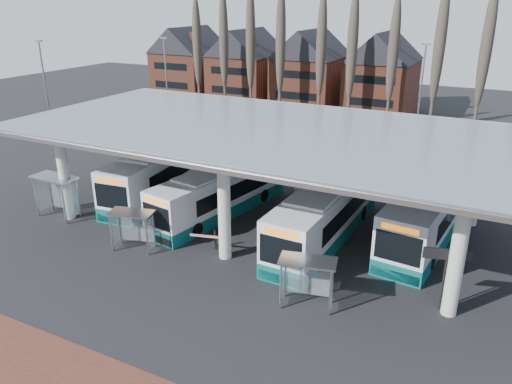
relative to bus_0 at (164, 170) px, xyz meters
The scene contains 16 objects.
ground 13.30m from the bus_0, 45.43° to the right, with size 140.00×140.00×0.00m, color black.
station_canopy 10.18m from the bus_0, ahead, with size 32.00×16.00×6.34m.
poplar_row 26.32m from the bus_0, 68.58° to the left, with size 45.10×1.10×14.50m.
townhouse_row 35.46m from the bus_0, 100.63° to the left, with size 36.80×10.30×12.25m.
lamp_post_a 15.76m from the bus_0, 124.75° to the left, with size 0.80×0.16×10.17m.
lamp_post_b 22.84m from the bus_0, 47.41° to the left, with size 0.80×0.16×10.17m.
lamp_post_d 17.74m from the bus_0, 164.64° to the left, with size 0.80×0.16×10.17m.
bus_0 is the anchor object (origin of this frame).
bus_1 6.08m from the bus_0, 14.95° to the right, with size 4.38×11.88×3.23m.
bus_2 13.59m from the bus_0, ahead, with size 3.05×12.57×3.47m.
bus_3 19.06m from the bus_0, ahead, with size 3.97×13.01×3.56m.
shelter_0 7.78m from the bus_0, 116.85° to the right, with size 3.10×1.60×2.85m.
shelter_1 9.25m from the bus_0, 64.52° to the right, with size 2.78×1.88×2.36m.
shelter_2 17.66m from the bus_0, 31.32° to the right, with size 2.88×1.89×2.47m.
info_sign_0 21.91m from the bus_0, 17.87° to the right, with size 2.09×0.71×3.19m.
barrier 10.63m from the bus_0, 39.16° to the right, with size 2.31×0.93×1.18m.
Camera 1 is at (12.87, -19.04, 13.73)m, focal length 35.00 mm.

